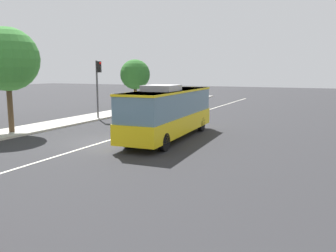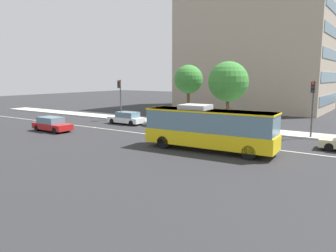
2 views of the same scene
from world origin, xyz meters
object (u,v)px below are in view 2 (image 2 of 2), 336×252
Objects in this scene: traffic_light_near_corner at (313,99)px; traffic_light_mid_block at (120,93)px; street_tree_kerbside_left at (228,82)px; street_tree_kerbside_right at (189,80)px; sedan_red at (52,124)px; transit_bus at (209,127)px; sedan_white at (127,118)px.

traffic_light_near_corner and traffic_light_mid_block have the same top height.
street_tree_kerbside_left is 5.11m from street_tree_kerbside_right.
traffic_light_mid_block is at bearing 89.46° from sedan_red.
traffic_light_near_corner reaches higher than transit_bus.
sedan_white is 0.99× the size of sedan_red.
traffic_light_near_corner is at bearing 85.55° from traffic_light_mid_block.
sedan_red is at bearing -61.87° from traffic_light_near_corner.
sedan_white is 20.28m from traffic_light_near_corner.
street_tree_kerbside_left is at bearing 90.24° from traffic_light_mid_block.
transit_bus is at bearing 56.75° from traffic_light_mid_block.
transit_bus is 11.46m from street_tree_kerbside_left.
sedan_white is 8.60m from street_tree_kerbside_right.
traffic_light_mid_block is at bearing -85.53° from traffic_light_near_corner.
traffic_light_mid_block is (-22.76, -0.29, 0.00)m from traffic_light_near_corner.
traffic_light_near_corner is 0.75× the size of street_tree_kerbside_right.
sedan_red is at bearing -179.80° from transit_bus.
traffic_light_near_corner is at bearing -173.19° from sedan_white.
transit_bus is 1.46× the size of street_tree_kerbside_right.
traffic_light_mid_block is (-2.82, 2.02, 2.84)m from sedan_white.
traffic_light_near_corner is 8.76m from street_tree_kerbside_left.
street_tree_kerbside_left is at bearing -163.33° from sedan_white.
transit_bus is at bearing 4.16° from sedan_red.
transit_bus is 1.95× the size of traffic_light_mid_block.
street_tree_kerbside_left reaches higher than sedan_white.
street_tree_kerbside_right reaches higher than sedan_red.
transit_bus is at bearing -26.33° from traffic_light_near_corner.
sedan_white is 0.87× the size of traffic_light_near_corner.
sedan_white is at bearing 150.64° from transit_bus.
street_tree_kerbside_right is (6.29, 3.74, 4.52)m from sedan_white.
traffic_light_mid_block is (-17.26, 9.20, 1.75)m from transit_bus.
street_tree_kerbside_left reaches higher than street_tree_kerbside_right.
sedan_red is 15.80m from street_tree_kerbside_right.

